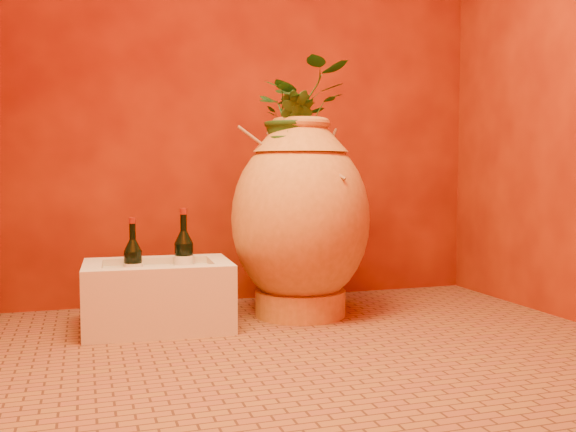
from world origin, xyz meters
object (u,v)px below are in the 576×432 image
object	(u,v)px
stone_basin	(158,297)
wine_bottle_b	(184,259)
wine_bottle_a	(133,265)
wine_bottle_c	(133,267)
wall_tap	(319,136)
amphora	(300,218)

from	to	relation	value
stone_basin	wine_bottle_b	distance (m)	0.21
wine_bottle_a	wine_bottle_c	size ratio (longest dim) A/B	0.96
wine_bottle_b	wine_bottle_a	bearing A→B (deg)	-177.57
stone_basin	wine_bottle_a	xyz separation A→B (m)	(-0.10, 0.07, 0.13)
wall_tap	stone_basin	bearing A→B (deg)	-154.28
wine_bottle_b	stone_basin	bearing A→B (deg)	-146.55
wine_bottle_b	wall_tap	distance (m)	1.02
wine_bottle_b	wine_bottle_c	bearing A→B (deg)	-158.68
wall_tap	wine_bottle_a	bearing A→B (deg)	-160.13
stone_basin	wine_bottle_c	bearing A→B (deg)	-176.52
wall_tap	wine_bottle_c	bearing A→B (deg)	-156.32
amphora	wall_tap	bearing A→B (deg)	58.54
amphora	stone_basin	xyz separation A→B (m)	(-0.66, -0.05, -0.32)
stone_basin	wine_bottle_c	xyz separation A→B (m)	(-0.10, -0.01, 0.14)
wine_bottle_a	wall_tap	size ratio (longest dim) A/B	1.85
amphora	wine_bottle_a	distance (m)	0.78
wine_bottle_a	wine_bottle_c	bearing A→B (deg)	-94.71
stone_basin	wall_tap	world-z (taller)	wall_tap
amphora	stone_basin	size ratio (longest dim) A/B	1.45
stone_basin	wine_bottle_c	distance (m)	0.17
wine_bottle_c	wine_bottle_a	bearing A→B (deg)	85.29
stone_basin	wall_tap	distance (m)	1.23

